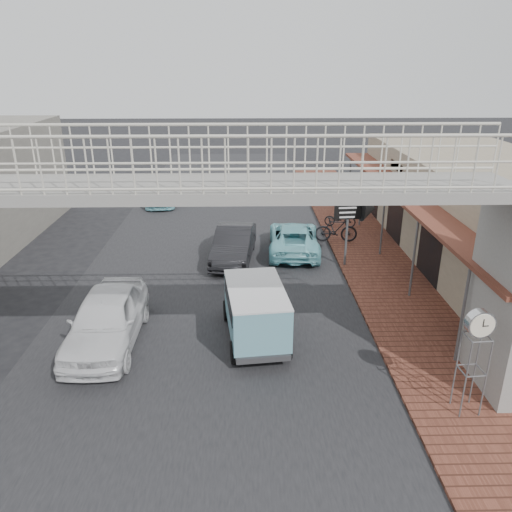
{
  "coord_description": "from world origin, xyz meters",
  "views": [
    {
      "loc": [
        1.24,
        -14.43,
        7.64
      ],
      "look_at": [
        1.59,
        0.52,
        1.8
      ],
      "focal_mm": 35.0,
      "sensor_mm": 36.0,
      "label": 1
    }
  ],
  "objects_px": {
    "white_hatchback": "(106,319)",
    "angkot_van": "(255,305)",
    "motorcycle_near": "(340,219)",
    "angkot_far": "(161,193)",
    "motorcycle_far": "(336,229)",
    "angkot_curb": "(294,238)",
    "arrow_sign": "(366,209)",
    "street_clock": "(479,328)",
    "dark_sedan": "(234,244)"
  },
  "relations": [
    {
      "from": "white_hatchback",
      "to": "angkot_van",
      "type": "height_order",
      "value": "angkot_van"
    },
    {
      "from": "angkot_van",
      "to": "motorcycle_near",
      "type": "relative_size",
      "value": 2.44
    },
    {
      "from": "angkot_far",
      "to": "motorcycle_far",
      "type": "distance_m",
      "value": 11.38
    },
    {
      "from": "angkot_curb",
      "to": "arrow_sign",
      "type": "relative_size",
      "value": 1.58
    },
    {
      "from": "street_clock",
      "to": "motorcycle_far",
      "type": "bearing_deg",
      "value": 90.92
    },
    {
      "from": "angkot_curb",
      "to": "arrow_sign",
      "type": "xyz_separation_m",
      "value": [
        2.57,
        -1.69,
        1.75
      ]
    },
    {
      "from": "white_hatchback",
      "to": "dark_sedan",
      "type": "height_order",
      "value": "white_hatchback"
    },
    {
      "from": "street_clock",
      "to": "angkot_van",
      "type": "bearing_deg",
      "value": 140.28
    },
    {
      "from": "angkot_van",
      "to": "street_clock",
      "type": "bearing_deg",
      "value": -42.23
    },
    {
      "from": "angkot_far",
      "to": "street_clock",
      "type": "xyz_separation_m",
      "value": [
        9.88,
        -18.75,
        1.65
      ]
    },
    {
      "from": "motorcycle_near",
      "to": "dark_sedan",
      "type": "bearing_deg",
      "value": 143.25
    },
    {
      "from": "dark_sedan",
      "to": "angkot_far",
      "type": "height_order",
      "value": "dark_sedan"
    },
    {
      "from": "angkot_van",
      "to": "arrow_sign",
      "type": "xyz_separation_m",
      "value": [
        4.38,
        5.52,
        1.26
      ]
    },
    {
      "from": "angkot_far",
      "to": "street_clock",
      "type": "distance_m",
      "value": 21.26
    },
    {
      "from": "dark_sedan",
      "to": "angkot_curb",
      "type": "distance_m",
      "value": 2.69
    },
    {
      "from": "dark_sedan",
      "to": "street_clock",
      "type": "relative_size",
      "value": 1.62
    },
    {
      "from": "angkot_curb",
      "to": "motorcycle_far",
      "type": "relative_size",
      "value": 2.37
    },
    {
      "from": "street_clock",
      "to": "white_hatchback",
      "type": "bearing_deg",
      "value": 155.83
    },
    {
      "from": "white_hatchback",
      "to": "arrow_sign",
      "type": "relative_size",
      "value": 1.63
    },
    {
      "from": "motorcycle_near",
      "to": "motorcycle_far",
      "type": "height_order",
      "value": "motorcycle_far"
    },
    {
      "from": "angkot_curb",
      "to": "street_clock",
      "type": "relative_size",
      "value": 1.72
    },
    {
      "from": "white_hatchback",
      "to": "arrow_sign",
      "type": "bearing_deg",
      "value": 33.09
    },
    {
      "from": "dark_sedan",
      "to": "white_hatchback",
      "type": "bearing_deg",
      "value": -112.29
    },
    {
      "from": "dark_sedan",
      "to": "motorcycle_far",
      "type": "bearing_deg",
      "value": 28.87
    },
    {
      "from": "street_clock",
      "to": "arrow_sign",
      "type": "xyz_separation_m",
      "value": [
        -0.41,
        8.97,
        0.12
      ]
    },
    {
      "from": "motorcycle_far",
      "to": "arrow_sign",
      "type": "distance_m",
      "value": 3.22
    },
    {
      "from": "angkot_far",
      "to": "angkot_van",
      "type": "xyz_separation_m",
      "value": [
        5.09,
        -15.3,
        0.51
      ]
    },
    {
      "from": "motorcycle_near",
      "to": "motorcycle_far",
      "type": "xyz_separation_m",
      "value": [
        -0.58,
        -2.17,
        0.17
      ]
    },
    {
      "from": "angkot_curb",
      "to": "motorcycle_near",
      "type": "distance_m",
      "value": 4.07
    },
    {
      "from": "white_hatchback",
      "to": "angkot_curb",
      "type": "relative_size",
      "value": 1.03
    },
    {
      "from": "angkot_curb",
      "to": "motorcycle_near",
      "type": "relative_size",
      "value": 2.94
    },
    {
      "from": "motorcycle_far",
      "to": "motorcycle_near",
      "type": "bearing_deg",
      "value": -9.86
    },
    {
      "from": "angkot_van",
      "to": "arrow_sign",
      "type": "relative_size",
      "value": 1.32
    },
    {
      "from": "angkot_van",
      "to": "motorcycle_far",
      "type": "height_order",
      "value": "angkot_van"
    },
    {
      "from": "angkot_van",
      "to": "street_clock",
      "type": "relative_size",
      "value": 1.43
    },
    {
      "from": "white_hatchback",
      "to": "arrow_sign",
      "type": "height_order",
      "value": "arrow_sign"
    },
    {
      "from": "dark_sedan",
      "to": "angkot_far",
      "type": "bearing_deg",
      "value": 122.28
    },
    {
      "from": "street_clock",
      "to": "angkot_curb",
      "type": "bearing_deg",
      "value": 101.63
    },
    {
      "from": "motorcycle_far",
      "to": "street_clock",
      "type": "relative_size",
      "value": 0.73
    },
    {
      "from": "white_hatchback",
      "to": "angkot_curb",
      "type": "xyz_separation_m",
      "value": [
        6.06,
        7.34,
        -0.16
      ]
    },
    {
      "from": "dark_sedan",
      "to": "motorcycle_near",
      "type": "bearing_deg",
      "value": 44.78
    },
    {
      "from": "white_hatchback",
      "to": "motorcycle_far",
      "type": "bearing_deg",
      "value": 45.86
    },
    {
      "from": "angkot_curb",
      "to": "angkot_far",
      "type": "bearing_deg",
      "value": -45.81
    },
    {
      "from": "motorcycle_near",
      "to": "street_clock",
      "type": "height_order",
      "value": "street_clock"
    },
    {
      "from": "dark_sedan",
      "to": "street_clock",
      "type": "distance_m",
      "value": 11.33
    },
    {
      "from": "dark_sedan",
      "to": "motorcycle_far",
      "type": "distance_m",
      "value": 4.89
    },
    {
      "from": "white_hatchback",
      "to": "angkot_curb",
      "type": "bearing_deg",
      "value": 50.34
    },
    {
      "from": "angkot_far",
      "to": "dark_sedan",
      "type": "bearing_deg",
      "value": -70.16
    },
    {
      "from": "white_hatchback",
      "to": "street_clock",
      "type": "xyz_separation_m",
      "value": [
        9.04,
        -3.32,
        1.47
      ]
    },
    {
      "from": "motorcycle_far",
      "to": "street_clock",
      "type": "xyz_separation_m",
      "value": [
        1.0,
        -11.64,
        1.58
      ]
    }
  ]
}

